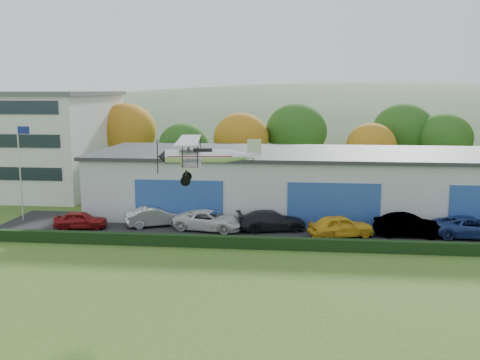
# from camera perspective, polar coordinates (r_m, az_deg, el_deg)

# --- Properties ---
(apron) EXTENTS (48.00, 9.00, 0.05)m
(apron) POSITION_cam_1_polar(r_m,az_deg,el_deg) (41.44, 7.00, -5.36)
(apron) COLOR black
(apron) RESTS_ON ground
(hedge) EXTENTS (46.00, 0.60, 0.80)m
(hedge) POSITION_cam_1_polar(r_m,az_deg,el_deg) (36.71, 7.11, -6.71)
(hedge) COLOR black
(hedge) RESTS_ON ground
(hangar) EXTENTS (40.60, 12.60, 5.30)m
(hangar) POSITION_cam_1_polar(r_m,az_deg,el_deg) (47.78, 9.36, -0.21)
(hangar) COLOR #B2B7BC
(hangar) RESTS_ON ground
(office_block) EXTENTS (20.60, 15.60, 10.40)m
(office_block) POSITION_cam_1_polar(r_m,az_deg,el_deg) (62.21, -23.02, 3.76)
(office_block) COLOR silver
(office_block) RESTS_ON ground
(flagpole) EXTENTS (1.05, 0.10, 8.00)m
(flagpole) POSITION_cam_1_polar(r_m,az_deg,el_deg) (47.03, -22.00, 1.69)
(flagpole) COLOR silver
(flagpole) RESTS_ON ground
(tree_belt) EXTENTS (75.70, 13.22, 10.12)m
(tree_belt) POSITION_cam_1_polar(r_m,az_deg,el_deg) (59.91, 4.82, 4.67)
(tree_belt) COLOR #3D2614
(tree_belt) RESTS_ON ground
(distant_hills) EXTENTS (430.00, 196.00, 56.00)m
(distant_hills) POSITION_cam_1_polar(r_m,az_deg,el_deg) (160.95, 3.76, 1.00)
(distant_hills) COLOR #4C6642
(distant_hills) RESTS_ON ground
(car_0) EXTENTS (4.18, 2.23, 1.35)m
(car_0) POSITION_cam_1_polar(r_m,az_deg,el_deg) (43.45, -16.35, -4.03)
(car_0) COLOR maroon
(car_0) RESTS_ON apron
(car_1) EXTENTS (4.83, 3.37, 1.51)m
(car_1) POSITION_cam_1_polar(r_m,az_deg,el_deg) (42.96, -8.83, -3.80)
(car_1) COLOR silver
(car_1) RESTS_ON apron
(car_2) EXTENTS (5.66, 3.33, 1.48)m
(car_2) POSITION_cam_1_polar(r_m,az_deg,el_deg) (41.35, -3.24, -4.25)
(car_2) COLOR silver
(car_2) RESTS_ON apron
(car_3) EXTENTS (5.54, 3.27, 1.51)m
(car_3) POSITION_cam_1_polar(r_m,az_deg,el_deg) (41.21, 3.32, -4.27)
(car_3) COLOR black
(car_3) RESTS_ON apron
(car_4) EXTENTS (5.05, 3.34, 1.60)m
(car_4) POSITION_cam_1_polar(r_m,az_deg,el_deg) (40.04, 10.53, -4.77)
(car_4) COLOR gold
(car_4) RESTS_ON apron
(car_5) EXTENTS (4.98, 1.86, 1.63)m
(car_5) POSITION_cam_1_polar(r_m,az_deg,el_deg) (41.31, 17.30, -4.58)
(car_5) COLOR gray
(car_5) RESTS_ON apron
(car_6) EXTENTS (5.50, 2.61, 1.52)m
(car_6) POSITION_cam_1_polar(r_m,az_deg,el_deg) (42.58, 23.12, -4.58)
(car_6) COLOR navy
(car_6) RESTS_ON apron
(biplane) EXTENTS (5.83, 6.68, 2.48)m
(biplane) POSITION_cam_1_polar(r_m,az_deg,el_deg) (30.37, -3.77, 2.63)
(biplane) COLOR silver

